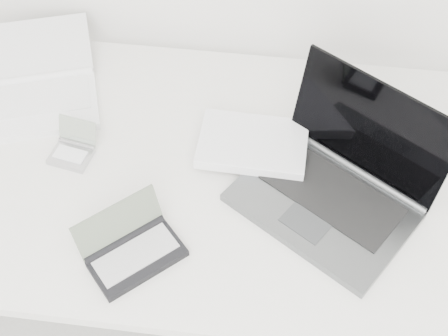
# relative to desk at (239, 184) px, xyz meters

# --- Properties ---
(desk) EXTENTS (1.60, 0.80, 0.73)m
(desk) POSITION_rel_desk_xyz_m (0.00, 0.00, 0.00)
(desk) COLOR white
(desk) RESTS_ON ground
(laptop_large) EXTENTS (0.55, 0.46, 0.25)m
(laptop_large) POSITION_rel_desk_xyz_m (0.17, -0.01, 0.09)
(laptop_large) COLOR #585B5D
(laptop_large) RESTS_ON desk
(netbook_open_white) EXTENTS (0.38, 0.43, 0.08)m
(netbook_open_white) POSITION_rel_desk_xyz_m (-0.53, 0.18, 0.07)
(netbook_open_white) COLOR white
(netbook_open_white) RESTS_ON desk
(pda_silver) EXTENTS (0.11, 0.11, 0.08)m
(pda_silver) POSITION_rel_desk_xyz_m (-0.39, 0.01, 0.06)
(pda_silver) COLOR #B5B5B9
(pda_silver) RESTS_ON desk
(palmtop_charcoal) EXTENTS (0.23, 0.23, 0.10)m
(palmtop_charcoal) POSITION_rel_desk_xyz_m (-0.20, -0.24, 0.07)
(palmtop_charcoal) COLOR black
(palmtop_charcoal) RESTS_ON desk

